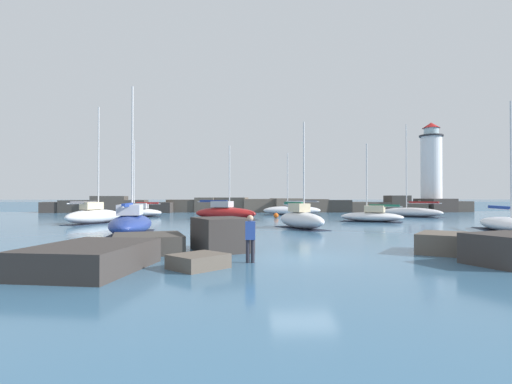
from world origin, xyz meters
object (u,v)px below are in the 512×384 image
object	(u,v)px
lighthouse	(431,173)
sailboat_moored_0	(225,213)
sailboat_moored_8	(131,223)
mooring_buoy_far_side	(276,215)
sailboat_moored_6	(301,219)
sailboat_moored_4	(411,212)
mooring_buoy_orange_near	(248,231)
sailboat_moored_2	(94,215)
sailboat_moored_7	(138,212)
person_on_rocks	(250,236)
sailboat_moored_3	(292,210)
sailboat_moored_1	(372,216)
sailboat_moored_5	(508,224)

from	to	relation	value
lighthouse	sailboat_moored_0	xyz separation A→B (m)	(-32.55, -21.47, -5.55)
sailboat_moored_8	mooring_buoy_far_side	distance (m)	21.88
lighthouse	sailboat_moored_8	distance (m)	53.59
sailboat_moored_6	sailboat_moored_4	bearing A→B (deg)	46.37
sailboat_moored_4	sailboat_moored_0	bearing A→B (deg)	-168.03
sailboat_moored_0	lighthouse	bearing A→B (deg)	33.41
lighthouse	mooring_buoy_orange_near	xyz separation A→B (m)	(-30.47, -38.42, -5.99)
sailboat_moored_2	sailboat_moored_7	bearing A→B (deg)	85.60
person_on_rocks	sailboat_moored_3	bearing A→B (deg)	80.20
sailboat_moored_1	person_on_rocks	bearing A→B (deg)	-117.92
sailboat_moored_8	mooring_buoy_far_side	bearing A→B (deg)	59.75
sailboat_moored_0	sailboat_moored_2	size ratio (longest dim) A/B	0.73
sailboat_moored_2	sailboat_moored_3	world-z (taller)	sailboat_moored_2
sailboat_moored_8	sailboat_moored_2	bearing A→B (deg)	120.43
sailboat_moored_0	sailboat_moored_3	size ratio (longest dim) A/B	0.95
sailboat_moored_0	sailboat_moored_2	distance (m)	12.76
sailboat_moored_0	mooring_buoy_orange_near	world-z (taller)	sailboat_moored_0
sailboat_moored_8	mooring_buoy_far_side	world-z (taller)	sailboat_moored_8
sailboat_moored_8	sailboat_moored_4	bearing A→B (deg)	37.12
sailboat_moored_5	sailboat_moored_8	bearing A→B (deg)	-178.17
sailboat_moored_3	sailboat_moored_5	xyz separation A→B (m)	(11.50, -25.37, -0.18)
sailboat_moored_3	sailboat_moored_7	world-z (taller)	sailboat_moored_7
sailboat_moored_6	sailboat_moored_0	bearing A→B (deg)	117.65
sailboat_moored_5	sailboat_moored_4	bearing A→B (deg)	84.48
sailboat_moored_1	sailboat_moored_7	xyz separation A→B (m)	(-24.68, 10.16, 0.05)
sailboat_moored_3	sailboat_moored_8	distance (m)	29.60
lighthouse	sailboat_moored_8	size ratio (longest dim) A/B	1.49
sailboat_moored_0	sailboat_moored_8	world-z (taller)	sailboat_moored_8
sailboat_moored_4	person_on_rocks	xyz separation A→B (m)	(-19.88, -31.88, 0.38)
sailboat_moored_5	mooring_buoy_far_side	distance (m)	23.06
sailboat_moored_7	person_on_rocks	world-z (taller)	sailboat_moored_7
sailboat_moored_2	person_on_rocks	xyz separation A→B (m)	(13.36, -21.51, 0.22)
sailboat_moored_0	sailboat_moored_4	bearing A→B (deg)	11.97
sailboat_moored_1	sailboat_moored_5	bearing A→B (deg)	-62.44
sailboat_moored_4	sailboat_moored_7	world-z (taller)	sailboat_moored_4
lighthouse	sailboat_moored_5	xyz separation A→B (m)	(-12.61, -36.64, -5.76)
mooring_buoy_far_side	sailboat_moored_3	bearing A→B (deg)	69.01
sailboat_moored_4	sailboat_moored_1	bearing A→B (deg)	-131.03
sailboat_moored_3	person_on_rocks	bearing A→B (deg)	-99.80
sailboat_moored_7	person_on_rocks	xyz separation A→B (m)	(12.45, -33.24, 0.37)
sailboat_moored_0	mooring_buoy_orange_near	xyz separation A→B (m)	(2.08, -16.95, -0.44)
person_on_rocks	sailboat_moored_4	bearing A→B (deg)	58.05
sailboat_moored_1	sailboat_moored_2	bearing A→B (deg)	-176.48
sailboat_moored_1	sailboat_moored_4	size ratio (longest dim) A/B	0.68
sailboat_moored_0	person_on_rocks	xyz separation A→B (m)	(1.96, -27.25, 0.25)
sailboat_moored_0	sailboat_moored_6	distance (m)	13.32
sailboat_moored_6	sailboat_moored_3	bearing A→B (deg)	84.16
sailboat_moored_0	mooring_buoy_far_side	world-z (taller)	sailboat_moored_0
sailboat_moored_4	sailboat_moored_3	bearing A→B (deg)	157.44
lighthouse	mooring_buoy_orange_near	world-z (taller)	lighthouse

